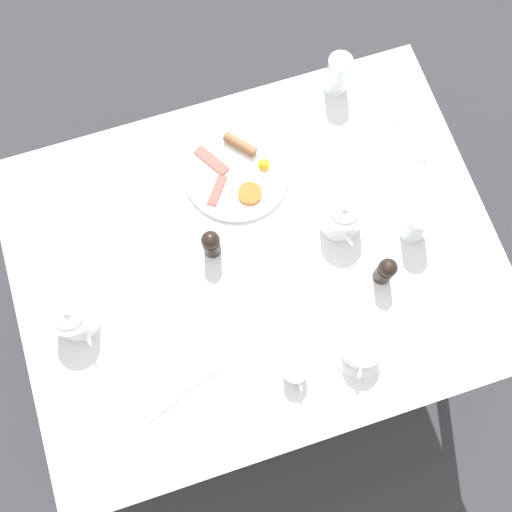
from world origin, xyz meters
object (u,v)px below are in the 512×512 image
(teacup_with_saucer_left, at_px, (361,351))
(fork_by_plate, at_px, (409,137))
(teapot_far, at_px, (341,216))
(water_glass_short, at_px, (338,74))
(salt_grinder, at_px, (386,271))
(pepper_grinder, at_px, (211,244))
(water_glass_tall, at_px, (417,225))
(breakfast_plate, at_px, (238,171))
(creamer_jug, at_px, (296,373))
(knife_by_plate, at_px, (184,392))
(teapot_near, at_px, (74,317))

(teacup_with_saucer_left, relative_size, fork_by_plate, 0.81)
(teapot_far, xyz_separation_m, teacup_with_saucer_left, (0.33, -0.07, -0.02))
(water_glass_short, xyz_separation_m, salt_grinder, (0.55, -0.08, -0.01))
(teapot_far, relative_size, pepper_grinder, 1.81)
(teacup_with_saucer_left, height_order, water_glass_tall, water_glass_tall)
(breakfast_plate, bearing_deg, water_glass_tall, 51.92)
(creamer_jug, xyz_separation_m, salt_grinder, (-0.16, 0.29, 0.03))
(breakfast_plate, xyz_separation_m, teapot_far, (0.22, 0.21, 0.04))
(breakfast_plate, xyz_separation_m, fork_by_plate, (0.04, 0.48, -0.01))
(knife_by_plate, bearing_deg, creamer_jug, 81.48)
(teacup_with_saucer_left, bearing_deg, water_glass_short, 164.57)
(teapot_far, distance_m, water_glass_tall, 0.19)
(breakfast_plate, height_order, fork_by_plate, breakfast_plate)
(water_glass_short, distance_m, creamer_jug, 0.81)
(teapot_near, bearing_deg, teacup_with_saucer_left, 46.97)
(teapot_near, relative_size, pepper_grinder, 1.75)
(teapot_near, height_order, teacup_with_saucer_left, teapot_near)
(water_glass_short, bearing_deg, water_glass_tall, 5.26)
(pepper_grinder, bearing_deg, water_glass_short, 127.38)
(creamer_jug, relative_size, knife_by_plate, 0.38)
(teapot_near, distance_m, water_glass_short, 0.94)
(breakfast_plate, bearing_deg, knife_by_plate, -29.94)
(teapot_near, bearing_deg, breakfast_plate, 99.17)
(creamer_jug, height_order, fork_by_plate, creamer_jug)
(teapot_far, relative_size, water_glass_tall, 1.73)
(teapot_near, xyz_separation_m, teapot_far, (-0.05, 0.71, 0.00))
(teapot_far, xyz_separation_m, water_glass_tall, (0.08, 0.17, 0.01))
(knife_by_plate, bearing_deg, salt_grinder, 102.59)
(teapot_far, height_order, water_glass_short, water_glass_short)
(water_glass_short, bearing_deg, salt_grinder, -7.80)
(creamer_jug, height_order, knife_by_plate, creamer_jug)
(breakfast_plate, relative_size, creamer_jug, 3.52)
(creamer_jug, distance_m, pepper_grinder, 0.38)
(teapot_near, bearing_deg, water_glass_short, 98.49)
(teapot_far, height_order, creamer_jug, teapot_far)
(teapot_far, bearing_deg, fork_by_plate, 127.44)
(teapot_near, distance_m, water_glass_tall, 0.88)
(teapot_near, xyz_separation_m, creamer_jug, (0.29, 0.47, -0.02))
(teacup_with_saucer_left, relative_size, creamer_jug, 1.63)
(breakfast_plate, xyz_separation_m, water_glass_tall, (0.30, 0.38, 0.05))
(teapot_far, bearing_deg, breakfast_plate, -131.45)
(teapot_near, distance_m, fork_by_plate, 1.00)
(salt_grinder, bearing_deg, teapot_far, -162.95)
(breakfast_plate, relative_size, water_glass_short, 2.31)
(breakfast_plate, distance_m, fork_by_plate, 0.48)
(breakfast_plate, relative_size, pepper_grinder, 2.65)
(breakfast_plate, distance_m, pepper_grinder, 0.23)
(teapot_far, bearing_deg, teacup_with_saucer_left, -7.42)
(teacup_with_saucer_left, height_order, creamer_jug, teacup_with_saucer_left)
(knife_by_plate, bearing_deg, teacup_with_saucer_left, 84.91)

